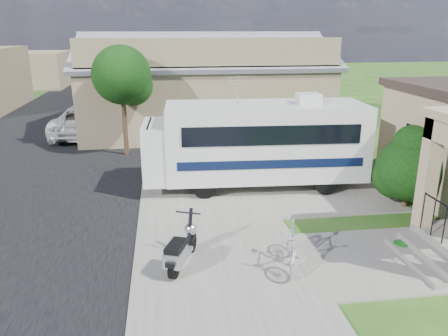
{
  "coord_description": "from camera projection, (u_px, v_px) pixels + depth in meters",
  "views": [
    {
      "loc": [
        -2.17,
        -9.44,
        5.12
      ],
      "look_at": [
        -0.5,
        2.5,
        1.3
      ],
      "focal_mm": 35.0,
      "sensor_mm": 36.0,
      "label": 1
    }
  ],
  "objects": [
    {
      "name": "ground",
      "position": [
        258.0,
        248.0,
        10.74
      ],
      "size": [
        120.0,
        120.0,
        0.0
      ],
      "primitive_type": "plane",
      "color": "#1B4813"
    },
    {
      "name": "street_slab",
      "position": [
        43.0,
        152.0,
        19.19
      ],
      "size": [
        9.0,
        80.0,
        0.02
      ],
      "primitive_type": "cube",
      "color": "black",
      "rests_on": "ground"
    },
    {
      "name": "sidewalk_slab",
      "position": [
        191.0,
        146.0,
        20.04
      ],
      "size": [
        4.0,
        80.0,
        0.06
      ],
      "primitive_type": "cube",
      "color": "#65645B",
      "rests_on": "ground"
    },
    {
      "name": "driveway_slab",
      "position": [
        273.0,
        183.0,
        15.18
      ],
      "size": [
        7.0,
        6.0,
        0.05
      ],
      "primitive_type": "cube",
      "color": "#65645B",
      "rests_on": "ground"
    },
    {
      "name": "walk_slab",
      "position": [
        393.0,
        258.0,
        10.19
      ],
      "size": [
        4.0,
        3.0,
        0.05
      ],
      "primitive_type": "cube",
      "color": "#65645B",
      "rests_on": "ground"
    },
    {
      "name": "warehouse",
      "position": [
        203.0,
        91.0,
        23.33
      ],
      "size": [
        12.5,
        8.4,
        5.04
      ],
      "color": "brown",
      "rests_on": "ground"
    },
    {
      "name": "distant_bldg_near",
      "position": [
        22.0,
        70.0,
        40.37
      ],
      "size": [
        8.0,
        7.0,
        3.2
      ],
      "primitive_type": "cube",
      "color": "brown",
      "rests_on": "ground"
    },
    {
      "name": "street_tree_a",
      "position": [
        124.0,
        78.0,
        17.81
      ],
      "size": [
        2.44,
        2.4,
        4.58
      ],
      "color": "black",
      "rests_on": "ground"
    },
    {
      "name": "street_tree_b",
      "position": [
        136.0,
        59.0,
        27.21
      ],
      "size": [
        2.44,
        2.4,
        4.73
      ],
      "color": "black",
      "rests_on": "ground"
    },
    {
      "name": "street_tree_c",
      "position": [
        142.0,
        56.0,
        35.79
      ],
      "size": [
        2.44,
        2.4,
        4.42
      ],
      "color": "black",
      "rests_on": "ground"
    },
    {
      "name": "motorhome",
      "position": [
        257.0,
        141.0,
        14.48
      ],
      "size": [
        7.34,
        2.64,
        3.71
      ],
      "rotation": [
        0.0,
        0.0,
        -0.05
      ],
      "color": "silver",
      "rests_on": "ground"
    },
    {
      "name": "shrub",
      "position": [
        410.0,
        166.0,
        12.83
      ],
      "size": [
        2.07,
        1.98,
        2.54
      ],
      "color": "black",
      "rests_on": "ground"
    },
    {
      "name": "scooter",
      "position": [
        181.0,
        249.0,
        9.64
      ],
      "size": [
        0.9,
        1.63,
        1.12
      ],
      "rotation": [
        0.0,
        0.0,
        -0.38
      ],
      "color": "black",
      "rests_on": "ground"
    },
    {
      "name": "bicycle",
      "position": [
        292.0,
        247.0,
        9.68
      ],
      "size": [
        0.98,
        1.82,
        1.05
      ],
      "primitive_type": "imported",
      "rotation": [
        0.0,
        0.0,
        -0.3
      ],
      "color": "#B7B8BF",
      "rests_on": "ground"
    },
    {
      "name": "pickup_truck",
      "position": [
        87.0,
        120.0,
        22.02
      ],
      "size": [
        3.07,
        5.81,
        1.56
      ],
      "primitive_type": "imported",
      "rotation": [
        0.0,
        0.0,
        3.05
      ],
      "color": "silver",
      "rests_on": "ground"
    },
    {
      "name": "van",
      "position": [
        100.0,
        97.0,
        28.88
      ],
      "size": [
        3.19,
        6.18,
        1.71
      ],
      "primitive_type": "imported",
      "rotation": [
        0.0,
        0.0,
        0.14
      ],
      "color": "silver",
      "rests_on": "ground"
    },
    {
      "name": "garden_hose",
      "position": [
        401.0,
        247.0,
        10.61
      ],
      "size": [
        0.37,
        0.37,
        0.17
      ],
      "primitive_type": "cylinder",
      "color": "#135F18",
      "rests_on": "ground"
    }
  ]
}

